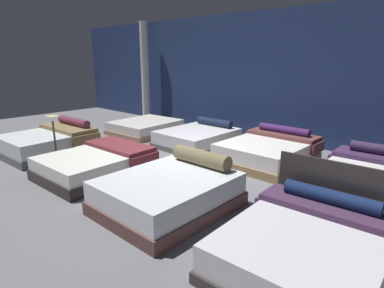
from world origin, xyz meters
name	(u,v)px	position (x,y,z in m)	size (l,w,h in m)	color
ground_plane	(185,169)	(0.00, 0.00, -0.01)	(18.00, 18.00, 0.02)	slate
showroom_back_wall	(272,77)	(0.00, 3.47, 1.75)	(18.00, 0.06, 3.50)	navy
bed_0	(50,142)	(-3.22, -1.38, 0.28)	(1.77, 1.99, 0.78)	#4D4F59
bed_1	(97,164)	(-1.03, -1.43, 0.24)	(1.68, 2.02, 0.52)	black
bed_2	(170,192)	(1.09, -1.47, 0.27)	(1.62, 1.99, 0.78)	brown
bed_3	(307,246)	(3.25, -1.43, 0.26)	(1.75, 2.04, 1.01)	#332D2B
bed_4	(145,127)	(-3.22, 1.61, 0.18)	(1.74, 2.02, 0.38)	#996D52
bed_5	(198,137)	(-1.03, 1.59, 0.22)	(1.60, 1.97, 0.63)	#535552
bed_6	(268,151)	(1.06, 1.59, 0.26)	(1.75, 2.06, 0.72)	olive
bed_7	(373,175)	(3.17, 1.61, 0.22)	(1.77, 2.00, 0.66)	#91744F
price_sign	(56,147)	(-2.14, -1.72, 0.43)	(0.28, 0.24, 1.09)	#3F3F44
support_pillar	(145,72)	(-4.89, 3.06, 1.75)	(0.29, 0.29, 3.50)	silver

